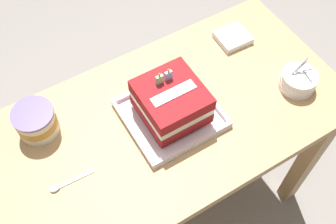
% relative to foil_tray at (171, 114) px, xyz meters
% --- Properties ---
extents(ground_plane, '(8.00, 8.00, 0.00)m').
position_rel_foil_tray_xyz_m(ground_plane, '(-0.02, -0.00, -0.78)').
color(ground_plane, gray).
extents(dining_table, '(1.18, 0.60, 0.78)m').
position_rel_foil_tray_xyz_m(dining_table, '(-0.02, -0.00, -0.14)').
color(dining_table, tan).
rests_on(dining_table, ground_plane).
extents(foil_tray, '(0.28, 0.27, 0.02)m').
position_rel_foil_tray_xyz_m(foil_tray, '(0.00, 0.00, 0.00)').
color(foil_tray, silver).
rests_on(foil_tray, dining_table).
extents(birthday_cake, '(0.18, 0.19, 0.16)m').
position_rel_foil_tray_xyz_m(birthday_cake, '(0.00, 0.00, 0.07)').
color(birthday_cake, maroon).
rests_on(birthday_cake, foil_tray).
extents(bowl_stack, '(0.12, 0.12, 0.11)m').
position_rel_foil_tray_xyz_m(bowl_stack, '(0.42, -0.11, 0.02)').
color(bowl_stack, white).
rests_on(bowl_stack, dining_table).
extents(ice_cream_tub, '(0.13, 0.13, 0.09)m').
position_rel_foil_tray_xyz_m(ice_cream_tub, '(-0.37, 0.16, 0.04)').
color(ice_cream_tub, silver).
rests_on(ice_cream_tub, dining_table).
extents(serving_spoon_near_tray, '(0.14, 0.02, 0.01)m').
position_rel_foil_tray_xyz_m(serving_spoon_near_tray, '(-0.39, -0.04, -0.00)').
color(serving_spoon_near_tray, silver).
rests_on(serving_spoon_near_tray, dining_table).
extents(napkin_pile, '(0.12, 0.11, 0.02)m').
position_rel_foil_tray_xyz_m(napkin_pile, '(0.36, 0.16, 0.00)').
color(napkin_pile, white).
rests_on(napkin_pile, dining_table).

